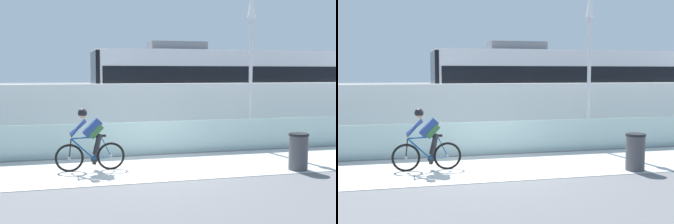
# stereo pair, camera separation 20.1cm
# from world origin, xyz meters

# --- Properties ---
(ground_plane) EXTENTS (200.00, 200.00, 0.00)m
(ground_plane) POSITION_xyz_m (0.00, 0.00, 0.00)
(ground_plane) COLOR slate
(bike_path_deck) EXTENTS (32.00, 3.20, 0.01)m
(bike_path_deck) POSITION_xyz_m (0.00, 0.00, 0.01)
(bike_path_deck) COLOR beige
(bike_path_deck) RESTS_ON ground
(glass_parapet) EXTENTS (32.00, 0.05, 1.01)m
(glass_parapet) POSITION_xyz_m (0.00, 1.85, 0.51)
(glass_parapet) COLOR silver
(glass_parapet) RESTS_ON ground
(concrete_barrier_wall) EXTENTS (32.00, 0.36, 2.13)m
(concrete_barrier_wall) POSITION_xyz_m (0.00, 3.65, 1.07)
(concrete_barrier_wall) COLOR white
(concrete_barrier_wall) RESTS_ON ground
(tram_rail_near) EXTENTS (32.00, 0.08, 0.01)m
(tram_rail_near) POSITION_xyz_m (0.00, 6.13, 0.00)
(tram_rail_near) COLOR #595654
(tram_rail_near) RESTS_ON ground
(tram_rail_far) EXTENTS (32.00, 0.08, 0.01)m
(tram_rail_far) POSITION_xyz_m (0.00, 7.57, 0.00)
(tram_rail_far) COLOR #595654
(tram_rail_far) RESTS_ON ground
(tram) EXTENTS (11.06, 2.54, 3.81)m
(tram) POSITION_xyz_m (4.54, 6.85, 1.89)
(tram) COLOR silver
(tram) RESTS_ON ground
(cyclist_on_bike) EXTENTS (1.77, 0.58, 1.61)m
(cyclist_on_bike) POSITION_xyz_m (-1.63, 0.00, 0.78)
(cyclist_on_bike) COLOR black
(cyclist_on_bike) RESTS_ON ground
(lamp_post_antenna) EXTENTS (0.28, 0.28, 5.20)m
(lamp_post_antenna) POSITION_xyz_m (3.79, 2.15, 3.29)
(lamp_post_antenna) COLOR gray
(lamp_post_antenna) RESTS_ON ground
(trash_bin) EXTENTS (0.51, 0.51, 0.96)m
(trash_bin) POSITION_xyz_m (3.56, -1.25, 0.48)
(trash_bin) COLOR #47474C
(trash_bin) RESTS_ON ground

